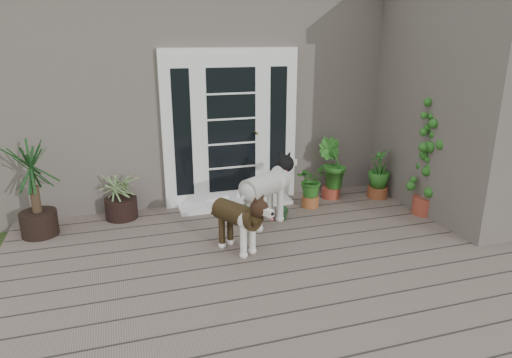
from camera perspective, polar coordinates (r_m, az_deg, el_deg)
name	(u,v)px	position (r m, az deg, el deg)	size (l,w,h in m)	color
deck	(304,275)	(4.76, 6.13, -12.01)	(6.20, 4.60, 0.12)	#6B5B4C
house_main	(213,87)	(8.25, -5.44, 11.56)	(7.40, 4.00, 3.10)	#665E54
house_wing	(476,104)	(6.76, 26.09, 8.57)	(1.60, 2.40, 3.10)	#665E54
door_unit	(231,128)	(6.28, -3.20, 6.47)	(1.90, 0.14, 2.15)	white
door_step	(236,204)	(6.38, -2.60, -3.15)	(1.60, 0.40, 0.05)	white
brindle_dog	(237,224)	(4.96, -2.43, -5.73)	(0.33, 0.76, 0.64)	#3E2D16
white_dog	(265,196)	(5.63, 1.17, -2.13)	(0.39, 0.92, 0.77)	white
spider_plant	(120,192)	(6.09, -16.90, -1.55)	(0.69, 0.69, 0.73)	#96B46E
yucca	(34,189)	(5.86, -26.35, -1.14)	(0.81, 0.81, 1.17)	black
herb_a	(311,188)	(6.30, 6.95, -1.15)	(0.43, 0.43, 0.55)	#22611B
herb_b	(332,176)	(6.68, 9.56, 0.38)	(0.45, 0.45, 0.67)	#175319
herb_c	(379,178)	(6.86, 15.30, 0.11)	(0.38, 0.38, 0.59)	#1D6621
sapling	(431,153)	(6.26, 21.30, 3.11)	(0.50, 0.50, 1.69)	#19581C
clog_left	(250,208)	(6.20, -0.73, -3.64)	(0.12, 0.26, 0.08)	black
clog_right	(282,213)	(5.98, 3.37, -4.39)	(0.15, 0.33, 0.10)	#143317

